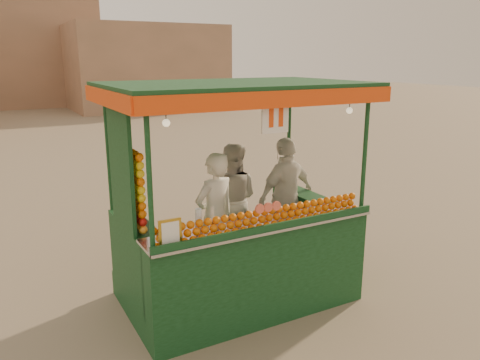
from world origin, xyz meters
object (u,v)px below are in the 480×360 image
juice_cart (235,237)px  vendor_right (286,196)px  vendor_left (215,217)px  vendor_middle (232,199)px

juice_cart → vendor_right: (1.05, 0.43, 0.26)m
vendor_right → vendor_left: bearing=0.8°
vendor_middle → vendor_right: 0.78m
vendor_right → vendor_middle: bearing=-37.8°
vendor_left → vendor_right: size_ratio=0.97×
vendor_right → juice_cart: bearing=12.1°
juice_cart → vendor_left: bearing=134.1°
juice_cart → vendor_left: size_ratio=1.88×
vendor_middle → juice_cart: bearing=100.1°
juice_cart → vendor_middle: size_ratio=1.92×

